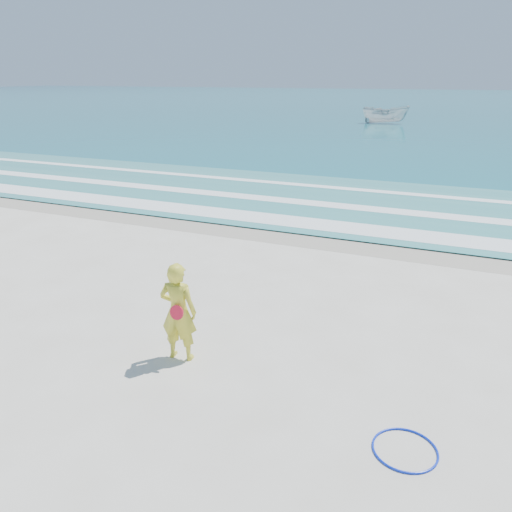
% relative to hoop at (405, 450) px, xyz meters
% --- Properties ---
extents(ground, '(400.00, 400.00, 0.00)m').
position_rel_hoop_xyz_m(ground, '(-3.97, 0.08, -0.02)').
color(ground, silver).
rests_on(ground, ground).
extents(wet_sand, '(400.00, 2.40, 0.00)m').
position_rel_hoop_xyz_m(wet_sand, '(-3.97, 9.08, -0.01)').
color(wet_sand, '#B2A893').
rests_on(wet_sand, ground).
extents(ocean, '(400.00, 190.00, 0.04)m').
position_rel_hoop_xyz_m(ocean, '(-3.97, 105.08, 0.00)').
color(ocean, '#19727F').
rests_on(ocean, ground).
extents(shallow, '(400.00, 10.00, 0.01)m').
position_rel_hoop_xyz_m(shallow, '(-3.97, 14.08, 0.03)').
color(shallow, '#59B7AD').
rests_on(shallow, ocean).
extents(foam_near, '(400.00, 1.40, 0.01)m').
position_rel_hoop_xyz_m(foam_near, '(-3.97, 10.38, 0.04)').
color(foam_near, white).
rests_on(foam_near, shallow).
extents(foam_mid, '(400.00, 0.90, 0.01)m').
position_rel_hoop_xyz_m(foam_mid, '(-3.97, 13.28, 0.04)').
color(foam_mid, white).
rests_on(foam_mid, shallow).
extents(foam_far, '(400.00, 0.60, 0.01)m').
position_rel_hoop_xyz_m(foam_far, '(-3.97, 16.58, 0.04)').
color(foam_far, white).
rests_on(foam_far, shallow).
extents(hoop, '(1.07, 1.07, 0.03)m').
position_rel_hoop_xyz_m(hoop, '(0.00, 0.00, 0.00)').
color(hoop, '#0B27CB').
rests_on(hoop, ground).
extents(boat, '(5.16, 2.57, 1.91)m').
position_rel_hoop_xyz_m(boat, '(-8.85, 51.32, 0.98)').
color(boat, silver).
rests_on(boat, ocean).
extents(woman, '(0.75, 0.54, 1.90)m').
position_rel_hoop_xyz_m(woman, '(-4.22, 0.91, 0.93)').
color(woman, gold).
rests_on(woman, ground).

